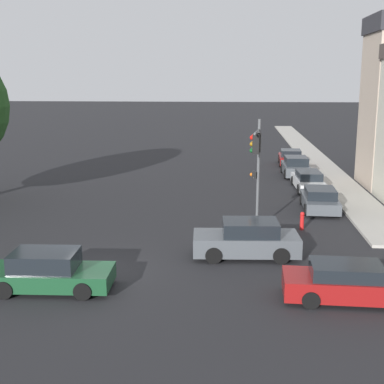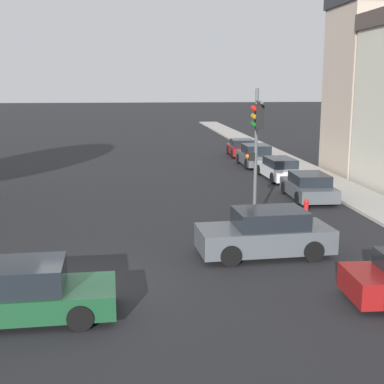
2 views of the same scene
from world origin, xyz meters
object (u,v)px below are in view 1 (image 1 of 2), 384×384
Objects in this scene: traffic_signal at (256,155)px; fire_hydrant at (302,220)px; crossing_car_1 at (350,283)px; parked_car_1 at (308,181)px; parked_car_2 at (296,167)px; parked_car_3 at (290,158)px; crossing_car_0 at (49,272)px; crossing_car_2 at (247,240)px; parked_car_0 at (320,200)px.

traffic_signal reaches higher than fire_hydrant.
traffic_signal is at bearing 112.50° from crossing_car_1.
parked_car_2 is (-0.27, 5.15, 0.10)m from parked_car_1.
parked_car_3 is (0.91, 29.05, 0.02)m from crossing_car_1.
crossing_car_0 is 8.29m from crossing_car_2.
traffic_signal is 7.01m from parked_car_0.
crossing_car_0 is 31.11m from parked_car_3.
traffic_signal is 1.28× the size of parked_car_0.
fire_hydrant is at bearing -126.67° from crossing_car_2.
parked_car_3 is (3.86, 21.15, -3.20)m from traffic_signal.
parked_car_1 is (3.99, 10.67, -3.22)m from traffic_signal.
crossing_car_1 is 5.05× the size of fire_hydrant.
traffic_signal is at bearing 157.90° from parked_car_1.
traffic_signal is 1.23× the size of crossing_car_0.
crossing_car_1 is at bearing 124.89° from crossing_car_2.
fire_hydrant is at bearing 169.22° from parked_car_1.
crossing_car_1 is 1.08× the size of parked_car_0.
crossing_car_2 is 5.17m from fire_hydrant.
traffic_signal is at bearing -162.92° from fire_hydrant.
parked_car_2 is at bearing 1.45° from parked_car_1.
crossing_car_2 is 4.95× the size of fire_hydrant.
crossing_car_1 is 0.96× the size of parked_car_1.
parked_car_0 is (0.93, 12.78, 0.00)m from crossing_car_1.
crossing_car_0 is at bearing 54.00° from traffic_signal.
crossing_car_2 is 0.94× the size of parked_car_1.
parked_car_1 is (1.05, 18.58, -0.01)m from crossing_car_1.
traffic_signal is 1.21× the size of crossing_car_2.
crossing_car_2 is (-0.46, -3.58, -3.10)m from traffic_signal.
parked_car_2 is (11.33, 23.59, 0.06)m from crossing_car_0.
parked_car_2 reaches higher than crossing_car_1.
parked_car_2 is 5.33m from parked_car_3.
parked_car_3 is at bearing -103.20° from crossing_car_2.
parked_car_1 is 1.23× the size of parked_car_3.
fire_hydrant is at bearing -154.56° from traffic_signal.
parked_car_3 is (11.46, 28.92, -0.02)m from crossing_car_0.
traffic_signal is 11.33m from crossing_car_0.
traffic_signal is 1.29× the size of parked_car_2.
fire_hydrant is (9.99, 8.51, -0.18)m from crossing_car_0.
crossing_car_0 is 0.96× the size of crossing_car_1.
crossing_car_1 is 23.74m from parked_car_2.
crossing_car_0 is at bearing -178.63° from crossing_car_1.
fire_hydrant is at bearing 162.00° from parked_car_0.
crossing_car_1 is at bearing 118.78° from traffic_signal.
parked_car_1 is 10.48m from parked_car_3.
crossing_car_1 is (10.55, -0.13, -0.04)m from crossing_car_0.
crossing_car_0 reaches higher than parked_car_1.
parked_car_0 is at bearing 87.91° from crossing_car_1.
parked_car_2 is (3.72, 15.82, -3.12)m from traffic_signal.
parked_car_0 is (11.49, 12.65, -0.04)m from crossing_car_0.
parked_car_3 is at bearing 85.87° from fire_hydrant.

